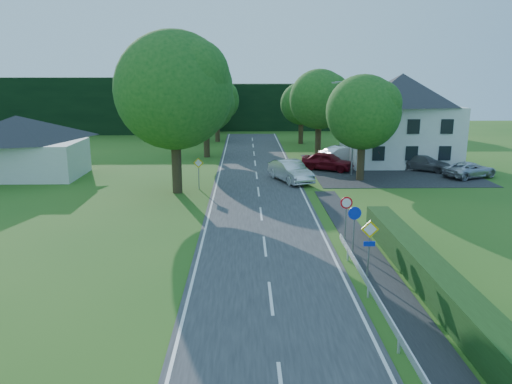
{
  "coord_description": "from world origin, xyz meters",
  "views": [
    {
      "loc": [
        -0.98,
        -12.08,
        8.65
      ],
      "look_at": [
        -0.33,
        17.45,
        1.58
      ],
      "focal_mm": 35.0,
      "sensor_mm": 36.0,
      "label": 1
    }
  ],
  "objects_px": {
    "moving_car": "(291,171)",
    "parked_car_grey": "(424,163)",
    "motorcycle": "(277,169)",
    "parked_car_silver_a": "(345,155)",
    "parked_car_red": "(328,161)",
    "parasol": "(374,159)",
    "streetlight": "(352,124)",
    "parked_car_silver_b": "(470,170)"
  },
  "relations": [
    {
      "from": "motorcycle",
      "to": "parked_car_silver_a",
      "type": "bearing_deg",
      "value": 18.14
    },
    {
      "from": "streetlight",
      "to": "parasol",
      "type": "relative_size",
      "value": 3.68
    },
    {
      "from": "streetlight",
      "to": "parked_car_grey",
      "type": "relative_size",
      "value": 1.66
    },
    {
      "from": "moving_car",
      "to": "parasol",
      "type": "xyz_separation_m",
      "value": [
        8.11,
        5.08,
        0.12
      ]
    },
    {
      "from": "motorcycle",
      "to": "parasol",
      "type": "bearing_deg",
      "value": -5.72
    },
    {
      "from": "streetlight",
      "to": "parked_car_silver_a",
      "type": "height_order",
      "value": "streetlight"
    },
    {
      "from": "moving_car",
      "to": "parked_car_grey",
      "type": "height_order",
      "value": "moving_car"
    },
    {
      "from": "parked_car_grey",
      "to": "parked_car_silver_b",
      "type": "xyz_separation_m",
      "value": [
        2.82,
        -3.19,
        -0.05
      ]
    },
    {
      "from": "motorcycle",
      "to": "parked_car_red",
      "type": "distance_m",
      "value": 5.07
    },
    {
      "from": "streetlight",
      "to": "parked_car_grey",
      "type": "height_order",
      "value": "streetlight"
    },
    {
      "from": "moving_car",
      "to": "parked_car_red",
      "type": "relative_size",
      "value": 1.1
    },
    {
      "from": "motorcycle",
      "to": "parked_car_silver_a",
      "type": "relative_size",
      "value": 0.34
    },
    {
      "from": "parked_car_red",
      "to": "parked_car_grey",
      "type": "relative_size",
      "value": 0.98
    },
    {
      "from": "moving_car",
      "to": "motorcycle",
      "type": "distance_m",
      "value": 3.11
    },
    {
      "from": "parked_car_red",
      "to": "motorcycle",
      "type": "bearing_deg",
      "value": 140.84
    },
    {
      "from": "motorcycle",
      "to": "parked_car_red",
      "type": "height_order",
      "value": "parked_car_red"
    },
    {
      "from": "parked_car_silver_b",
      "to": "parasol",
      "type": "bearing_deg",
      "value": 38.84
    },
    {
      "from": "parked_car_red",
      "to": "parasol",
      "type": "height_order",
      "value": "parasol"
    },
    {
      "from": "parked_car_silver_a",
      "to": "parasol",
      "type": "height_order",
      "value": "parasol"
    },
    {
      "from": "parked_car_silver_a",
      "to": "parked_car_red",
      "type": "bearing_deg",
      "value": 124.47
    },
    {
      "from": "parked_car_grey",
      "to": "parasol",
      "type": "distance_m",
      "value": 4.42
    },
    {
      "from": "streetlight",
      "to": "parked_car_grey",
      "type": "bearing_deg",
      "value": 15.7
    },
    {
      "from": "parked_car_silver_a",
      "to": "parked_car_silver_b",
      "type": "height_order",
      "value": "parked_car_silver_a"
    },
    {
      "from": "parked_car_red",
      "to": "parked_car_grey",
      "type": "height_order",
      "value": "parked_car_red"
    },
    {
      "from": "parked_car_red",
      "to": "parasol",
      "type": "xyz_separation_m",
      "value": [
        4.3,
        0.27,
        0.18
      ]
    },
    {
      "from": "motorcycle",
      "to": "parked_car_silver_b",
      "type": "xyz_separation_m",
      "value": [
        16.2,
        -1.64,
        0.2
      ]
    },
    {
      "from": "parked_car_silver_a",
      "to": "parked_car_silver_b",
      "type": "relative_size",
      "value": 1.1
    },
    {
      "from": "parasol",
      "to": "parked_car_red",
      "type": "bearing_deg",
      "value": -176.47
    },
    {
      "from": "parked_car_silver_b",
      "to": "parked_car_red",
      "type": "bearing_deg",
      "value": 49.54
    },
    {
      "from": "motorcycle",
      "to": "parked_car_grey",
      "type": "xyz_separation_m",
      "value": [
        13.38,
        1.54,
        0.24
      ]
    },
    {
      "from": "streetlight",
      "to": "parked_car_grey",
      "type": "xyz_separation_m",
      "value": [
        7.11,
        2.0,
        -3.72
      ]
    },
    {
      "from": "parked_car_red",
      "to": "parasol",
      "type": "distance_m",
      "value": 4.31
    },
    {
      "from": "streetlight",
      "to": "motorcycle",
      "type": "relative_size",
      "value": 4.58
    },
    {
      "from": "streetlight",
      "to": "motorcycle",
      "type": "bearing_deg",
      "value": 175.84
    },
    {
      "from": "parked_car_red",
      "to": "parked_car_silver_a",
      "type": "xyz_separation_m",
      "value": [
        2.28,
        3.43,
        0.05
      ]
    },
    {
      "from": "parked_car_grey",
      "to": "parasol",
      "type": "xyz_separation_m",
      "value": [
        -4.37,
        0.58,
        0.28
      ]
    },
    {
      "from": "parked_car_grey",
      "to": "streetlight",
      "type": "bearing_deg",
      "value": 139.69
    },
    {
      "from": "parked_car_silver_a",
      "to": "parasol",
      "type": "bearing_deg",
      "value": -169.33
    },
    {
      "from": "parked_car_red",
      "to": "parked_car_silver_a",
      "type": "relative_size",
      "value": 0.91
    },
    {
      "from": "moving_car",
      "to": "parked_car_grey",
      "type": "relative_size",
      "value": 1.08
    },
    {
      "from": "parked_car_grey",
      "to": "parked_car_silver_a",
      "type": "bearing_deg",
      "value": 93.64
    },
    {
      "from": "moving_car",
      "to": "parked_car_grey",
      "type": "xyz_separation_m",
      "value": [
        12.48,
        4.5,
        -0.16
      ]
    }
  ]
}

